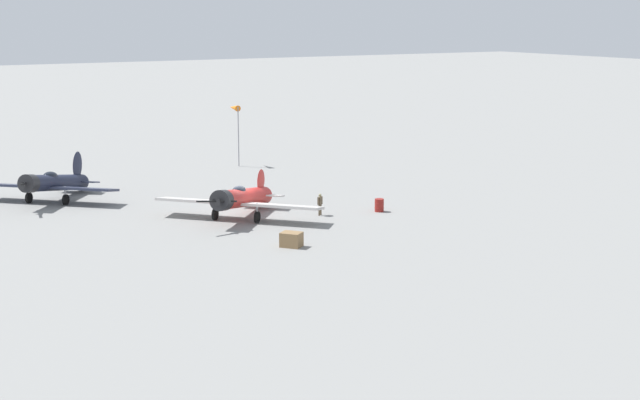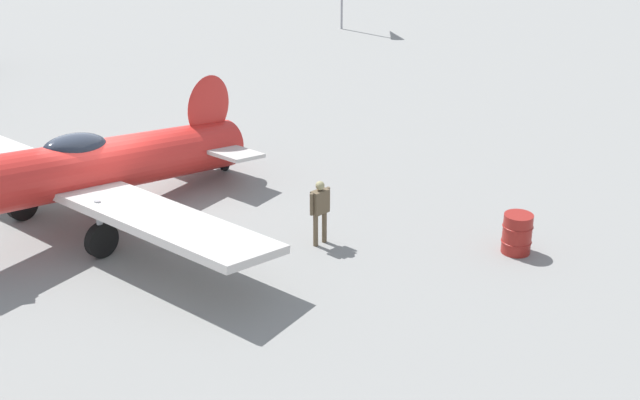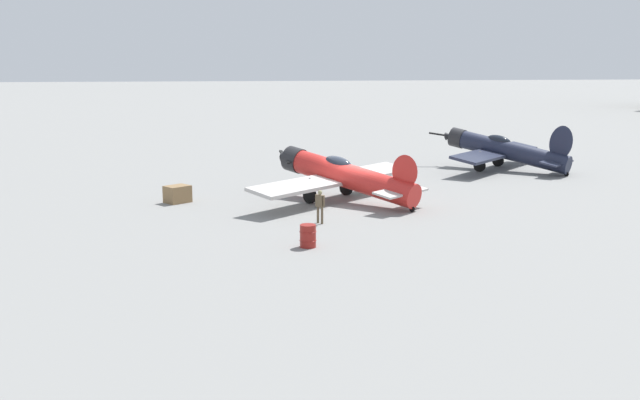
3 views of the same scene
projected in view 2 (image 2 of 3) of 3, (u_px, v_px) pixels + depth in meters
ground_plane at (112, 216)px, 20.97m from camera, size 400.00×400.00×0.00m
airplane_foreground at (90, 169)px, 20.05m from camera, size 9.29×9.93×2.92m
ground_crew_mechanic at (320, 206)px, 19.23m from camera, size 0.51×0.42×1.56m
fuel_drum at (517, 234)px, 19.04m from camera, size 0.69×0.69×0.93m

